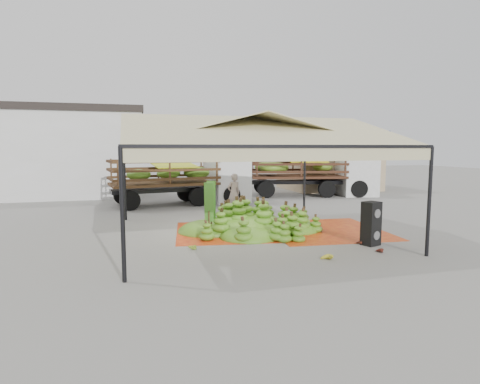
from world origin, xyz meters
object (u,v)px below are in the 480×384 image
object	(u,v)px
vendor	(234,193)
speaker_stack	(371,223)
truck_left	(186,175)
banana_heap	(253,216)
truck_right	(317,170)

from	to	relation	value
vendor	speaker_stack	bearing A→B (deg)	93.12
speaker_stack	truck_left	size ratio (longest dim) A/B	0.18
banana_heap	speaker_stack	distance (m)	4.09
banana_heap	vendor	bearing A→B (deg)	84.89
vendor	truck_right	size ratio (longest dim) A/B	0.22
vendor	truck_left	world-z (taller)	truck_left
truck_left	banana_heap	bearing A→B (deg)	-89.52
vendor	truck_right	xyz separation A→B (m)	(6.73, 5.17, 0.72)
speaker_stack	truck_right	bearing A→B (deg)	51.97
speaker_stack	truck_right	world-z (taller)	truck_right
speaker_stack	truck_right	distance (m)	12.91
truck_left	speaker_stack	bearing A→B (deg)	-77.70
banana_heap	truck_right	size ratio (longest dim) A/B	0.66
vendor	truck_right	bearing A→B (deg)	-158.95
speaker_stack	vendor	size ratio (longest dim) A/B	0.74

